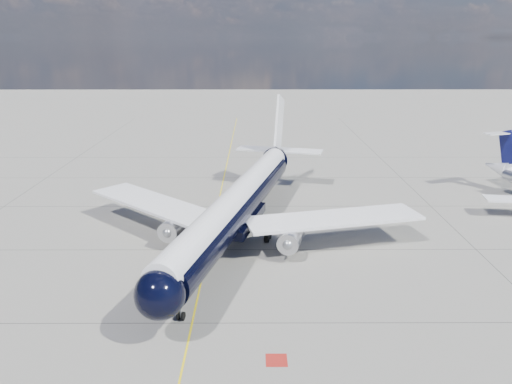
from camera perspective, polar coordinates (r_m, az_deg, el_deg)
ground at (r=75.00m, az=-4.15°, el=-0.41°), size 320.00×320.00×0.00m
taxiway_centerline at (r=70.26m, az=-4.42°, el=-1.64°), size 0.16×160.00×0.01m
red_marking at (r=38.68m, az=2.36°, el=-18.65°), size 1.60×1.60×0.01m
main_airliner at (r=57.64m, az=-1.83°, el=-1.12°), size 40.27×49.82×14.60m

